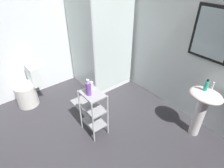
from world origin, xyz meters
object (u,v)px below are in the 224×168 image
object	(u,v)px
pedestal_sink	(203,105)
storage_cart	(93,110)
hand_soap_bottle	(206,86)
rinse_cup	(91,85)
bath_mat	(87,105)
toilet	(28,90)
shower_stall	(100,65)
conditioner_bottle_purple	(88,88)

from	to	relation	value
pedestal_sink	storage_cart	world-z (taller)	pedestal_sink
hand_soap_bottle	rinse_cup	xyz separation A→B (m)	(-1.09, -1.15, -0.09)
storage_cart	bath_mat	xyz separation A→B (m)	(-0.61, 0.23, -0.43)
toilet	storage_cart	bearing A→B (deg)	23.15
toilet	hand_soap_bottle	world-z (taller)	hand_soap_bottle
hand_soap_bottle	shower_stall	bearing A→B (deg)	-170.78
pedestal_sink	conditioner_bottle_purple	world-z (taller)	conditioner_bottle_purple
storage_cart	hand_soap_bottle	xyz separation A→B (m)	(0.98, 1.20, 0.45)
pedestal_sink	hand_soap_bottle	world-z (taller)	hand_soap_bottle
storage_cart	bath_mat	world-z (taller)	storage_cart
pedestal_sink	bath_mat	bearing A→B (deg)	-149.05
shower_stall	storage_cart	xyz separation A→B (m)	(1.06, -0.87, -0.03)
hand_soap_bottle	pedestal_sink	bearing A→B (deg)	6.52
storage_cart	bath_mat	bearing A→B (deg)	159.64
conditioner_bottle_purple	rinse_cup	bearing A→B (deg)	137.00
conditioner_bottle_purple	storage_cart	bearing A→B (deg)	82.27
storage_cart	rinse_cup	world-z (taller)	rinse_cup
pedestal_sink	hand_soap_bottle	bearing A→B (deg)	-173.48
toilet	rinse_cup	distance (m)	1.44
shower_stall	toilet	world-z (taller)	shower_stall
storage_cart	shower_stall	bearing A→B (deg)	140.73
storage_cart	rinse_cup	bearing A→B (deg)	157.22
hand_soap_bottle	rinse_cup	bearing A→B (deg)	-133.43
toilet	storage_cart	size ratio (longest dim) A/B	1.03
shower_stall	conditioner_bottle_purple	world-z (taller)	shower_stall
pedestal_sink	conditioner_bottle_purple	bearing A→B (deg)	-129.16
shower_stall	hand_soap_bottle	size ratio (longest dim) A/B	11.31
storage_cart	conditioner_bottle_purple	world-z (taller)	conditioner_bottle_purple
storage_cart	bath_mat	distance (m)	0.78
toilet	conditioner_bottle_purple	world-z (taller)	conditioner_bottle_purple
conditioner_bottle_purple	hand_soap_bottle	bearing A→B (deg)	51.79
pedestal_sink	storage_cart	xyz separation A→B (m)	(-1.01, -1.20, -0.14)
conditioner_bottle_purple	rinse_cup	world-z (taller)	conditioner_bottle_purple
rinse_cup	pedestal_sink	bearing A→B (deg)	45.71
bath_mat	hand_soap_bottle	bearing A→B (deg)	31.42
toilet	rinse_cup	world-z (taller)	rinse_cup
bath_mat	conditioner_bottle_purple	bearing A→B (deg)	-24.71
hand_soap_bottle	rinse_cup	size ratio (longest dim) A/B	1.66
rinse_cup	conditioner_bottle_purple	bearing A→B (deg)	-43.00
conditioner_bottle_purple	pedestal_sink	bearing A→B (deg)	50.84
pedestal_sink	bath_mat	world-z (taller)	pedestal_sink
storage_cart	pedestal_sink	bearing A→B (deg)	49.86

